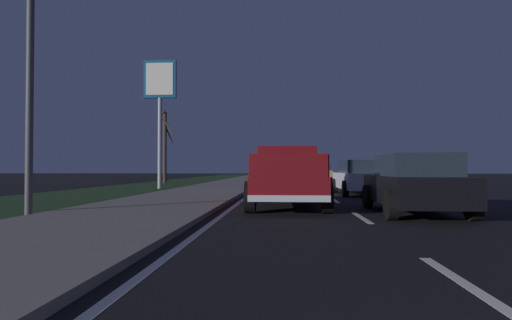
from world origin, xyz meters
TOP-DOWN VIEW (x-y plane):
  - ground at (27.00, 0.00)m, footprint 144.00×144.00m
  - sidewalk_shoulder at (27.00, 5.70)m, footprint 108.00×4.00m
  - grass_verge at (27.00, 10.70)m, footprint 108.00×6.00m
  - lane_markings at (28.76, 2.55)m, footprint 108.00×3.54m
  - pickup_truck at (12.22, 1.75)m, footprint 5.43×2.31m
  - sedan_silver at (34.98, 1.52)m, footprint 4.43×2.08m
  - sedan_white at (18.33, -1.55)m, footprint 4.45×2.11m
  - sedan_tan at (41.51, -1.82)m, footprint 4.44×2.09m
  - sedan_black at (10.19, -1.50)m, footprint 4.43×2.07m
  - gas_price_sign at (23.32, 9.10)m, footprint 0.27×1.90m
  - street_light_near at (8.93, 7.80)m, footprint 0.36×1.97m
  - bare_tree_far at (32.46, 11.39)m, footprint 1.86×1.53m

SIDE VIEW (x-z plane):
  - ground at x=27.00m, z-range 0.00..0.00m
  - grass_verge at x=27.00m, z-range 0.00..0.01m
  - lane_markings at x=28.76m, z-range 0.00..0.01m
  - sidewalk_shoulder at x=27.00m, z-range 0.00..0.12m
  - sedan_silver at x=34.98m, z-range 0.01..1.55m
  - sedan_white at x=18.33m, z-range 0.01..1.55m
  - sedan_tan at x=41.51m, z-range 0.01..1.55m
  - sedan_black at x=10.19m, z-range 0.01..1.55m
  - pickup_truck at x=12.22m, z-range -0.02..1.85m
  - bare_tree_far at x=32.46m, z-range 0.11..5.99m
  - street_light_near at x=8.93m, z-range 0.83..9.15m
  - gas_price_sign at x=23.32m, z-range 1.91..9.41m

